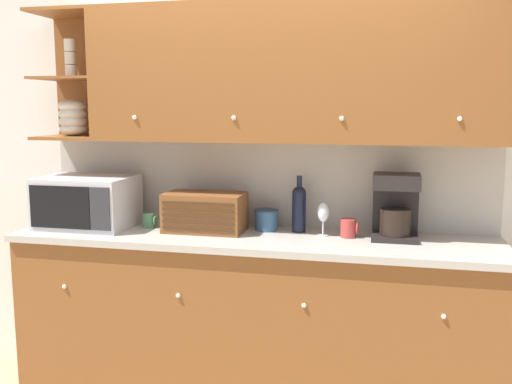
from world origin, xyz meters
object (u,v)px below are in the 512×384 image
at_px(mug_blue_second, 149,220).
at_px(coffee_maker, 396,206).
at_px(wine_glass, 323,213).
at_px(microwave, 87,202).
at_px(storage_canister, 266,220).
at_px(mug, 349,228).
at_px(wine_bottle, 299,206).
at_px(bread_box, 205,212).

bearing_deg(mug_blue_second, coffee_maker, 1.25).
xyz_separation_m(wine_glass, coffee_maker, (0.41, 0.03, 0.06)).
xyz_separation_m(microwave, mug_blue_second, (0.38, 0.07, -0.11)).
distance_m(microwave, coffee_maker, 1.88).
bearing_deg(storage_canister, mug, -9.01).
xyz_separation_m(mug_blue_second, wine_glass, (1.08, 0.00, 0.09)).
bearing_deg(wine_glass, wine_bottle, 150.83).
relative_size(mug_blue_second, mug, 0.83).
distance_m(mug_blue_second, coffee_maker, 1.50).
distance_m(wine_bottle, wine_glass, 0.18).
relative_size(mug_blue_second, coffee_maker, 0.24).
bearing_deg(wine_bottle, microwave, -172.87).
bearing_deg(wine_bottle, storage_canister, -178.48).
bearing_deg(wine_bottle, wine_glass, -29.17).
bearing_deg(bread_box, storage_canister, 18.12).
distance_m(microwave, wine_bottle, 1.32).
distance_m(storage_canister, wine_bottle, 0.22).
height_order(microwave, bread_box, microwave).
relative_size(mug_blue_second, storage_canister, 0.61).
relative_size(mug_blue_second, wine_glass, 0.45).
bearing_deg(coffee_maker, mug_blue_second, -178.75).
bearing_deg(mug, storage_canister, 170.99).
bearing_deg(bread_box, wine_bottle, 12.34).
xyz_separation_m(microwave, storage_canister, (1.11, 0.16, -0.09)).
relative_size(microwave, mug, 5.20).
height_order(storage_canister, mug, storage_canister).
distance_m(microwave, bread_box, 0.76).
bearing_deg(wine_bottle, mug_blue_second, -174.45).
height_order(storage_canister, wine_glass, wine_glass).
relative_size(storage_canister, wine_glass, 0.74).
relative_size(storage_canister, coffee_maker, 0.39).
distance_m(mug_blue_second, wine_glass, 1.09).
distance_m(bread_box, storage_canister, 0.38).
relative_size(wine_glass, coffee_maker, 0.53).
xyz_separation_m(mug_blue_second, mug, (1.23, 0.01, 0.01)).
height_order(mug_blue_second, coffee_maker, coffee_maker).
bearing_deg(storage_canister, bread_box, -161.88).
relative_size(bread_box, storage_canister, 3.27).
bearing_deg(mug_blue_second, mug, 0.24).
height_order(wine_glass, coffee_maker, coffee_maker).
distance_m(bread_box, wine_glass, 0.71).
bearing_deg(mug, coffee_maker, 6.09).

